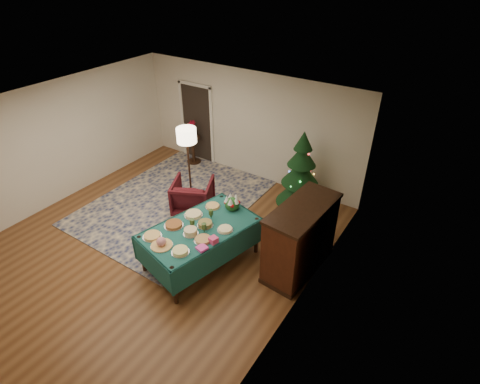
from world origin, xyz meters
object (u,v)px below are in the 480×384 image
Objects in this scene: armchair at (193,195)px; potted_plant at (192,132)px; floor_lamp at (187,140)px; buffet_table at (200,234)px; gift_box at (213,240)px; side_table at (193,150)px; piano at (300,239)px; christmas_tree at (300,174)px.

potted_plant is at bearing -76.30° from armchair.
buffet_table is at bearing -45.22° from floor_lamp.
potted_plant is at bearing 131.47° from buffet_table.
gift_box is 0.17× the size of side_table.
piano is at bearing 43.29° from gift_box.
christmas_tree reaches higher than armchair.
floor_lamp is (-0.37, 0.36, 1.09)m from armchair.
armchair is at bearing 134.53° from buffet_table.
christmas_tree is at bearing -166.81° from armchair.
side_table is (-1.10, 1.43, -1.14)m from floor_lamp.
side_table is at bearing 131.47° from buffet_table.
armchair is 0.47× the size of christmas_tree.
armchair is at bearing -44.39° from floor_lamp.
floor_lamp is 3.30m from piano.
side_table is 0.42× the size of christmas_tree.
side_table is at bearing 134.19° from gift_box.
side_table is (-3.09, 3.18, -0.48)m from gift_box.
buffet_table is at bearing -48.53° from side_table.
gift_box is 2.73m from floor_lamp.
buffet_table is 3.99m from side_table.
side_table is at bearing 174.84° from christmas_tree.
floor_lamp reaches higher than potted_plant.
potted_plant is at bearing 153.25° from piano.
armchair is at bearing -50.75° from side_table.
floor_lamp is at bearing 138.78° from gift_box.
buffet_table is 5.13× the size of potted_plant.
armchair is 2.31m from side_table.
piano is (3.11, -0.69, -0.85)m from floor_lamp.
armchair is 2.77m from piano.
christmas_tree is (3.32, -0.30, 0.45)m from side_table.
side_table is at bearing -76.30° from armchair.
floor_lamp is 1.10× the size of piano.
piano is at bearing 147.61° from armchair.
gift_box is 0.07× the size of floor_lamp.
potted_plant is 0.28× the size of piano.
gift_box is 1.55m from piano.
piano is at bearing -26.75° from potted_plant.
potted_plant is at bearing 0.00° from side_table.
floor_lamp is (-1.54, 1.55, 0.87)m from buffet_table.
floor_lamp reaches higher than piano.
potted_plant reaches higher than buffet_table.
potted_plant is at bearing 134.19° from gift_box.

